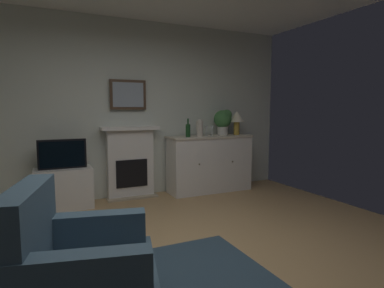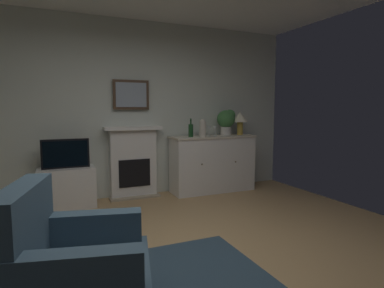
{
  "view_description": "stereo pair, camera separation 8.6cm",
  "coord_description": "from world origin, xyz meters",
  "px_view_note": "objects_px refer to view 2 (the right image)",
  "views": [
    {
      "loc": [
        -1.1,
        -2.36,
        1.36
      ],
      "look_at": [
        0.31,
        0.66,
        1.0
      ],
      "focal_mm": 30.01,
      "sensor_mm": 36.0,
      "label": 1
    },
    {
      "loc": [
        -1.02,
        -2.39,
        1.36
      ],
      "look_at": [
        0.31,
        0.66,
        1.0
      ],
      "focal_mm": 30.01,
      "sensor_mm": 36.0,
      "label": 2
    }
  ],
  "objects_px": {
    "wine_glass_center": "(215,128)",
    "vase_decorative": "(203,128)",
    "tv_set": "(66,154)",
    "framed_picture": "(131,95)",
    "potted_plant_small": "(227,120)",
    "tv_cabinet": "(67,188)",
    "sideboard_cabinet": "(212,164)",
    "armchair": "(72,271)",
    "table_lamp": "(240,118)",
    "fireplace_unit": "(133,162)",
    "wine_bottle": "(191,130)",
    "wine_glass_left": "(209,129)"
  },
  "relations": [
    {
      "from": "wine_glass_center",
      "to": "tv_cabinet",
      "type": "bearing_deg",
      "value": 179.44
    },
    {
      "from": "wine_bottle",
      "to": "wine_glass_center",
      "type": "height_order",
      "value": "wine_bottle"
    },
    {
      "from": "wine_bottle",
      "to": "tv_set",
      "type": "xyz_separation_m",
      "value": [
        -1.85,
        0.04,
        -0.28
      ]
    },
    {
      "from": "table_lamp",
      "to": "potted_plant_small",
      "type": "distance_m",
      "value": 0.24
    },
    {
      "from": "fireplace_unit",
      "to": "wine_glass_left",
      "type": "distance_m",
      "value": 1.33
    },
    {
      "from": "wine_glass_center",
      "to": "potted_plant_small",
      "type": "xyz_separation_m",
      "value": [
        0.24,
        0.05,
        0.13
      ]
    },
    {
      "from": "vase_decorative",
      "to": "framed_picture",
      "type": "bearing_deg",
      "value": 165.86
    },
    {
      "from": "tv_set",
      "to": "sideboard_cabinet",
      "type": "bearing_deg",
      "value": 0.21
    },
    {
      "from": "wine_glass_left",
      "to": "potted_plant_small",
      "type": "xyz_separation_m",
      "value": [
        0.35,
        0.05,
        0.13
      ]
    },
    {
      "from": "potted_plant_small",
      "to": "framed_picture",
      "type": "bearing_deg",
      "value": 173.57
    },
    {
      "from": "sideboard_cabinet",
      "to": "vase_decorative",
      "type": "height_order",
      "value": "vase_decorative"
    },
    {
      "from": "table_lamp",
      "to": "wine_bottle",
      "type": "xyz_separation_m",
      "value": [
        -0.94,
        -0.05,
        -0.17
      ]
    },
    {
      "from": "wine_glass_left",
      "to": "wine_glass_center",
      "type": "xyz_separation_m",
      "value": [
        0.11,
        0.0,
        0.0
      ]
    },
    {
      "from": "wine_bottle",
      "to": "potted_plant_small",
      "type": "bearing_deg",
      "value": 7.78
    },
    {
      "from": "wine_bottle",
      "to": "sideboard_cabinet",
      "type": "bearing_deg",
      "value": 6.9
    },
    {
      "from": "sideboard_cabinet",
      "to": "table_lamp",
      "type": "xyz_separation_m",
      "value": [
        0.52,
        0.0,
        0.74
      ]
    },
    {
      "from": "wine_bottle",
      "to": "vase_decorative",
      "type": "xyz_separation_m",
      "value": [
        0.21,
        -0.0,
        0.03
      ]
    },
    {
      "from": "table_lamp",
      "to": "tv_set",
      "type": "distance_m",
      "value": 2.82
    },
    {
      "from": "table_lamp",
      "to": "sideboard_cabinet",
      "type": "bearing_deg",
      "value": -180.0
    },
    {
      "from": "framed_picture",
      "to": "wine_glass_left",
      "type": "relative_size",
      "value": 3.33
    },
    {
      "from": "fireplace_unit",
      "to": "potted_plant_small",
      "type": "bearing_deg",
      "value": -4.79
    },
    {
      "from": "fireplace_unit",
      "to": "wine_glass_left",
      "type": "relative_size",
      "value": 6.67
    },
    {
      "from": "wine_bottle",
      "to": "vase_decorative",
      "type": "distance_m",
      "value": 0.21
    },
    {
      "from": "table_lamp",
      "to": "wine_bottle",
      "type": "bearing_deg",
      "value": -176.94
    },
    {
      "from": "wine_bottle",
      "to": "tv_cabinet",
      "type": "height_order",
      "value": "wine_bottle"
    },
    {
      "from": "framed_picture",
      "to": "sideboard_cabinet",
      "type": "relative_size",
      "value": 0.39
    },
    {
      "from": "potted_plant_small",
      "to": "armchair",
      "type": "bearing_deg",
      "value": -133.86
    },
    {
      "from": "fireplace_unit",
      "to": "armchair",
      "type": "relative_size",
      "value": 1.14
    },
    {
      "from": "wine_glass_center",
      "to": "vase_decorative",
      "type": "relative_size",
      "value": 0.59
    },
    {
      "from": "fireplace_unit",
      "to": "armchair",
      "type": "height_order",
      "value": "fireplace_unit"
    },
    {
      "from": "tv_cabinet",
      "to": "tv_set",
      "type": "bearing_deg",
      "value": -90.0
    },
    {
      "from": "fireplace_unit",
      "to": "sideboard_cabinet",
      "type": "bearing_deg",
      "value": -7.83
    },
    {
      "from": "tv_cabinet",
      "to": "tv_set",
      "type": "distance_m",
      "value": 0.48
    },
    {
      "from": "vase_decorative",
      "to": "potted_plant_small",
      "type": "xyz_separation_m",
      "value": [
        0.49,
        0.1,
        0.12
      ]
    },
    {
      "from": "wine_glass_left",
      "to": "vase_decorative",
      "type": "height_order",
      "value": "vase_decorative"
    },
    {
      "from": "fireplace_unit",
      "to": "table_lamp",
      "type": "xyz_separation_m",
      "value": [
        1.81,
        -0.18,
        0.66
      ]
    },
    {
      "from": "sideboard_cabinet",
      "to": "tv_cabinet",
      "type": "height_order",
      "value": "sideboard_cabinet"
    },
    {
      "from": "potted_plant_small",
      "to": "tv_cabinet",
      "type": "bearing_deg",
      "value": -179.32
    },
    {
      "from": "framed_picture",
      "to": "potted_plant_small",
      "type": "xyz_separation_m",
      "value": [
        1.57,
        -0.18,
        -0.4
      ]
    },
    {
      "from": "wine_glass_center",
      "to": "tv_set",
      "type": "bearing_deg",
      "value": -179.98
    },
    {
      "from": "wine_glass_center",
      "to": "vase_decorative",
      "type": "xyz_separation_m",
      "value": [
        -0.25,
        -0.04,
        0.02
      ]
    },
    {
      "from": "fireplace_unit",
      "to": "wine_glass_center",
      "type": "xyz_separation_m",
      "value": [
        1.33,
        -0.18,
        0.5
      ]
    },
    {
      "from": "tv_cabinet",
      "to": "wine_bottle",
      "type": "bearing_deg",
      "value": -2.01
    },
    {
      "from": "wine_glass_center",
      "to": "tv_cabinet",
      "type": "height_order",
      "value": "wine_glass_center"
    },
    {
      "from": "wine_glass_center",
      "to": "vase_decorative",
      "type": "distance_m",
      "value": 0.25
    },
    {
      "from": "wine_bottle",
      "to": "armchair",
      "type": "bearing_deg",
      "value": -126.18
    },
    {
      "from": "sideboard_cabinet",
      "to": "armchair",
      "type": "xyz_separation_m",
      "value": [
        -2.34,
        -2.69,
        -0.08
      ]
    },
    {
      "from": "tv_cabinet",
      "to": "tv_set",
      "type": "xyz_separation_m",
      "value": [
        0.0,
        -0.02,
        0.48
      ]
    },
    {
      "from": "fireplace_unit",
      "to": "wine_glass_center",
      "type": "bearing_deg",
      "value": -7.91
    },
    {
      "from": "wine_glass_center",
      "to": "framed_picture",
      "type": "bearing_deg",
      "value": 170.19
    }
  ]
}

